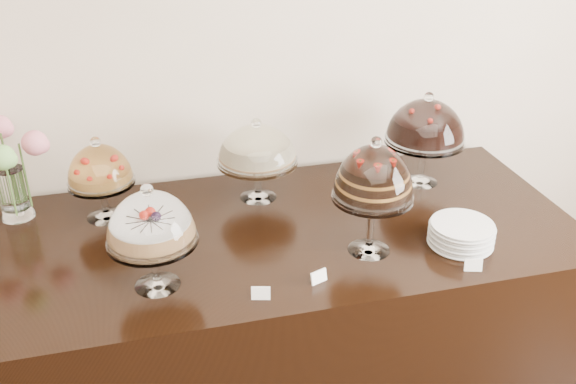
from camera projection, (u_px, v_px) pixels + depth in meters
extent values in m
cube|color=beige|center=(225.00, 35.00, 2.57)|extent=(5.00, 0.04, 3.00)
cube|color=black|center=(285.00, 322.00, 2.62)|extent=(2.20, 1.00, 0.90)
cone|color=white|center=(158.00, 281.00, 2.09)|extent=(0.15, 0.15, 0.02)
cylinder|color=white|center=(155.00, 260.00, 2.05)|extent=(0.03, 0.03, 0.14)
cylinder|color=white|center=(153.00, 240.00, 2.01)|extent=(0.29, 0.29, 0.01)
cylinder|color=tan|center=(152.00, 231.00, 2.00)|extent=(0.22, 0.22, 0.05)
sphere|color=red|center=(169.00, 216.00, 2.01)|extent=(0.02, 0.02, 0.02)
sphere|color=red|center=(135.00, 216.00, 2.01)|extent=(0.02, 0.02, 0.02)
sphere|color=red|center=(147.00, 231.00, 1.93)|extent=(0.02, 0.02, 0.02)
sphere|color=white|center=(147.00, 190.00, 1.93)|extent=(0.04, 0.04, 0.04)
cone|color=white|center=(369.00, 247.00, 2.27)|extent=(0.15, 0.15, 0.02)
cylinder|color=white|center=(371.00, 221.00, 2.22)|extent=(0.03, 0.03, 0.18)
cylinder|color=white|center=(372.00, 197.00, 2.18)|extent=(0.28, 0.28, 0.01)
cylinder|color=black|center=(374.00, 181.00, 2.15)|extent=(0.21, 0.21, 0.11)
sphere|color=red|center=(388.00, 159.00, 2.14)|extent=(0.02, 0.02, 0.02)
sphere|color=red|center=(372.00, 156.00, 2.17)|extent=(0.02, 0.02, 0.02)
sphere|color=red|center=(359.00, 160.00, 2.14)|extent=(0.02, 0.02, 0.02)
sphere|color=red|center=(361.00, 167.00, 2.09)|extent=(0.02, 0.02, 0.02)
sphere|color=red|center=(377.00, 171.00, 2.07)|extent=(0.02, 0.02, 0.02)
sphere|color=red|center=(391.00, 167.00, 2.10)|extent=(0.02, 0.02, 0.02)
sphere|color=white|center=(376.00, 142.00, 2.08)|extent=(0.04, 0.04, 0.04)
cone|color=white|center=(258.00, 194.00, 2.62)|extent=(0.15, 0.15, 0.02)
cylinder|color=white|center=(258.00, 177.00, 2.58)|extent=(0.03, 0.03, 0.13)
cylinder|color=white|center=(257.00, 161.00, 2.55)|extent=(0.32, 0.32, 0.01)
cylinder|color=beige|center=(257.00, 152.00, 2.53)|extent=(0.26, 0.26, 0.07)
sphere|color=white|center=(256.00, 123.00, 2.47)|extent=(0.04, 0.04, 0.04)
cone|color=white|center=(420.00, 179.00, 2.74)|extent=(0.15, 0.15, 0.02)
cylinder|color=white|center=(422.00, 159.00, 2.70)|extent=(0.03, 0.03, 0.16)
cylinder|color=white|center=(424.00, 140.00, 2.66)|extent=(0.33, 0.33, 0.01)
cylinder|color=black|center=(425.00, 130.00, 2.64)|extent=(0.26, 0.26, 0.08)
sphere|color=red|center=(440.00, 115.00, 2.64)|extent=(0.02, 0.02, 0.02)
sphere|color=red|center=(410.00, 115.00, 2.64)|extent=(0.02, 0.02, 0.02)
sphere|color=red|center=(431.00, 125.00, 2.55)|extent=(0.02, 0.02, 0.02)
sphere|color=white|center=(429.00, 97.00, 2.57)|extent=(0.04, 0.04, 0.04)
cone|color=white|center=(106.00, 214.00, 2.48)|extent=(0.15, 0.15, 0.02)
cylinder|color=white|center=(104.00, 197.00, 2.45)|extent=(0.03, 0.03, 0.12)
cylinder|color=white|center=(102.00, 182.00, 2.42)|extent=(0.25, 0.25, 0.01)
cylinder|color=#C98A3B|center=(101.00, 177.00, 2.41)|extent=(0.20, 0.20, 0.04)
sphere|color=red|center=(114.00, 167.00, 2.42)|extent=(0.02, 0.02, 0.02)
sphere|color=red|center=(103.00, 164.00, 2.44)|extent=(0.02, 0.02, 0.02)
sphere|color=red|center=(89.00, 167.00, 2.42)|extent=(0.02, 0.02, 0.02)
sphere|color=red|center=(85.00, 173.00, 2.37)|extent=(0.02, 0.02, 0.02)
sphere|color=red|center=(96.00, 177.00, 2.34)|extent=(0.02, 0.02, 0.02)
sphere|color=red|center=(111.00, 173.00, 2.37)|extent=(0.02, 0.02, 0.02)
sphere|color=white|center=(95.00, 142.00, 2.34)|extent=(0.04, 0.04, 0.04)
cylinder|color=white|center=(14.00, 193.00, 2.44)|extent=(0.11, 0.11, 0.20)
cylinder|color=#476B2D|center=(26.00, 176.00, 2.41)|extent=(0.01, 0.01, 0.26)
sphere|color=pink|center=(35.00, 143.00, 2.36)|extent=(0.09, 0.09, 0.09)
cylinder|color=#476B2D|center=(8.00, 167.00, 2.46)|extent=(0.01, 0.01, 0.28)
cylinder|color=#476B2D|center=(10.00, 184.00, 2.35)|extent=(0.01, 0.01, 0.27)
sphere|color=#6FAA52|center=(2.00, 158.00, 2.23)|extent=(0.09, 0.09, 0.09)
cylinder|color=silver|center=(460.00, 243.00, 2.31)|extent=(0.23, 0.23, 0.01)
cylinder|color=silver|center=(460.00, 240.00, 2.30)|extent=(0.22, 0.22, 0.01)
cylinder|color=silver|center=(461.00, 238.00, 2.30)|extent=(0.23, 0.23, 0.01)
cylinder|color=silver|center=(461.00, 235.00, 2.29)|extent=(0.22, 0.22, 0.01)
cylinder|color=silver|center=(461.00, 233.00, 2.29)|extent=(0.23, 0.23, 0.01)
cylinder|color=silver|center=(462.00, 230.00, 2.28)|extent=(0.22, 0.22, 0.01)
cylinder|color=silver|center=(462.00, 227.00, 2.28)|extent=(0.23, 0.23, 0.01)
cylinder|color=silver|center=(463.00, 225.00, 2.27)|extent=(0.22, 0.22, 0.01)
cube|color=white|center=(261.00, 293.00, 2.02)|extent=(0.06, 0.03, 0.04)
cube|color=white|center=(473.00, 265.00, 2.15)|extent=(0.06, 0.03, 0.04)
cube|color=white|center=(319.00, 277.00, 2.10)|extent=(0.06, 0.04, 0.04)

